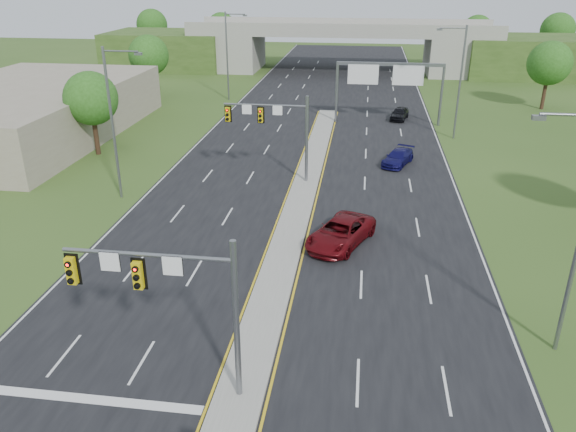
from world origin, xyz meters
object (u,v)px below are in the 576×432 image
at_px(signal_mast_near, 175,292).
at_px(sign_gantry, 388,76).
at_px(overpass, 342,49).
at_px(car_far_c, 399,113).
at_px(car_far_b, 398,157).
at_px(car_far_a, 341,233).
at_px(signal_mast_far, 278,125).

height_order(signal_mast_near, sign_gantry, signal_mast_near).
xyz_separation_m(overpass, car_far_c, (8.35, -32.79, -2.84)).
distance_m(sign_gantry, overpass, 35.75).
height_order(signal_mast_near, car_far_b, signal_mast_near).
bearing_deg(car_far_a, overpass, 115.66).
bearing_deg(car_far_a, car_far_c, 104.09).
bearing_deg(signal_mast_far, car_far_a, -62.50).
bearing_deg(signal_mast_far, signal_mast_near, -90.00).
bearing_deg(sign_gantry, car_far_b, -86.76).
height_order(car_far_b, car_far_c, car_far_c).
relative_size(signal_mast_far, overpass, 0.09).
bearing_deg(car_far_b, car_far_c, 108.95).
distance_m(car_far_a, car_far_b, 16.93).
xyz_separation_m(sign_gantry, overpass, (-6.68, 35.08, -1.69)).
bearing_deg(signal_mast_near, sign_gantry, 78.75).
relative_size(sign_gantry, overpass, 0.14).
height_order(signal_mast_far, car_far_c, signal_mast_far).
height_order(signal_mast_near, car_far_a, signal_mast_near).
bearing_deg(signal_mast_far, overpass, 87.65).
distance_m(signal_mast_far, car_far_a, 12.68).
relative_size(overpass, car_far_c, 19.61).
xyz_separation_m(signal_mast_far, car_far_b, (9.76, 5.71, -4.06)).
height_order(sign_gantry, car_far_a, sign_gantry).
height_order(overpass, car_far_b, overpass).
bearing_deg(car_far_c, car_far_a, -85.40).
bearing_deg(car_far_c, car_far_b, -79.66).
distance_m(signal_mast_near, signal_mast_far, 25.00).
height_order(sign_gantry, car_far_c, sign_gantry).
bearing_deg(car_far_b, signal_mast_near, -85.73).
relative_size(sign_gantry, car_far_a, 2.00).
bearing_deg(signal_mast_near, car_far_b, 72.37).
xyz_separation_m(car_far_a, car_far_b, (4.19, 16.41, -0.16)).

